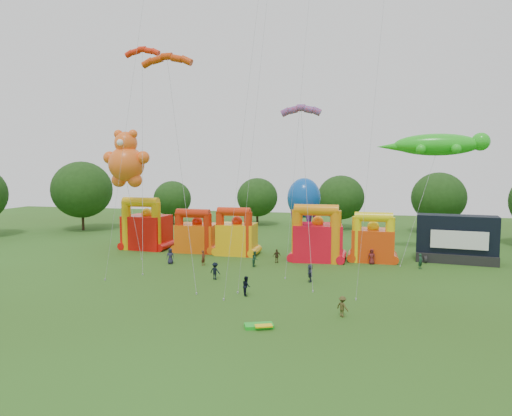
% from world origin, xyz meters
% --- Properties ---
extents(ground, '(160.00, 160.00, 0.00)m').
position_xyz_m(ground, '(0.00, 0.00, 0.00)').
color(ground, '#2C4A14').
rests_on(ground, ground).
extents(tree_ring, '(119.84, 121.91, 12.07)m').
position_xyz_m(tree_ring, '(-1.14, 0.60, 6.26)').
color(tree_ring, '#352314').
rests_on(tree_ring, ground).
extents(bouncy_castle_0, '(5.94, 4.92, 7.13)m').
position_xyz_m(bouncy_castle_0, '(-16.91, 27.93, 2.69)').
color(bouncy_castle_0, red).
rests_on(bouncy_castle_0, ground).
extents(bouncy_castle_1, '(5.17, 4.21, 5.77)m').
position_xyz_m(bouncy_castle_1, '(-9.43, 27.55, 2.20)').
color(bouncy_castle_1, '#EC5C0C').
rests_on(bouncy_castle_1, ground).
extents(bouncy_castle_2, '(4.76, 3.84, 6.15)m').
position_xyz_m(bouncy_castle_2, '(-3.77, 26.89, 2.35)').
color(bouncy_castle_2, '#FCB10D').
rests_on(bouncy_castle_2, ground).
extents(bouncy_castle_3, '(6.18, 5.16, 6.85)m').
position_xyz_m(bouncy_castle_3, '(6.60, 25.72, 2.58)').
color(bouncy_castle_3, red).
rests_on(bouncy_castle_3, ground).
extents(bouncy_castle_4, '(4.89, 3.94, 5.96)m').
position_xyz_m(bouncy_castle_4, '(13.06, 26.87, 2.27)').
color(bouncy_castle_4, '#E23D0C').
rests_on(bouncy_castle_4, ground).
extents(stage_trailer, '(9.16, 4.33, 5.57)m').
position_xyz_m(stage_trailer, '(22.58, 28.75, 2.69)').
color(stage_trailer, black).
rests_on(stage_trailer, ground).
extents(teddy_bear_kite, '(6.08, 4.31, 15.77)m').
position_xyz_m(teddy_bear_kite, '(-16.13, 22.13, 10.36)').
color(teddy_bear_kite, orange).
rests_on(teddy_bear_kite, ground).
extents(gecko_kite, '(13.44, 10.71, 15.44)m').
position_xyz_m(gecko_kite, '(18.75, 29.57, 7.83)').
color(gecko_kite, green).
rests_on(gecko_kite, ground).
extents(octopus_kite, '(4.42, 10.01, 9.78)m').
position_xyz_m(octopus_kite, '(4.05, 31.01, 5.64)').
color(octopus_kite, '#0B4CAD').
rests_on(octopus_kite, ground).
extents(parafoil_kites, '(24.20, 14.74, 26.17)m').
position_xyz_m(parafoil_kites, '(-7.07, 15.38, 11.61)').
color(parafoil_kites, red).
rests_on(parafoil_kites, ground).
extents(diamond_kites, '(26.88, 15.08, 38.26)m').
position_xyz_m(diamond_kites, '(2.14, 14.13, 16.09)').
color(diamond_kites, '#E3450A').
rests_on(diamond_kites, ground).
extents(folded_kite_bundle, '(2.23, 1.68, 0.31)m').
position_xyz_m(folded_kite_bundle, '(5.16, 1.88, 0.14)').
color(folded_kite_bundle, green).
rests_on(folded_kite_bundle, ground).
extents(spectator_0, '(1.01, 0.78, 1.83)m').
position_xyz_m(spectator_0, '(-9.62, 19.67, 0.91)').
color(spectator_0, '#212137').
rests_on(spectator_0, ground).
extents(spectator_1, '(0.58, 0.72, 1.71)m').
position_xyz_m(spectator_1, '(-5.66, 19.87, 0.86)').
color(spectator_1, '#512317').
rests_on(spectator_1, ground).
extents(spectator_2, '(0.66, 0.85, 1.75)m').
position_xyz_m(spectator_2, '(0.20, 20.64, 0.87)').
color(spectator_2, '#1B452D').
rests_on(spectator_2, ground).
extents(spectator_3, '(1.24, 0.90, 1.73)m').
position_xyz_m(spectator_3, '(-2.26, 14.04, 0.86)').
color(spectator_3, black).
rests_on(spectator_3, ground).
extents(spectator_4, '(1.02, 0.83, 1.62)m').
position_xyz_m(spectator_4, '(2.20, 23.18, 0.81)').
color(spectator_4, '#3D2D18').
rests_on(spectator_4, ground).
extents(spectator_5, '(0.71, 1.66, 1.74)m').
position_xyz_m(spectator_5, '(7.03, 15.40, 0.87)').
color(spectator_5, '#262B40').
rests_on(spectator_5, ground).
extents(spectator_6, '(0.95, 0.71, 1.77)m').
position_xyz_m(spectator_6, '(12.94, 25.00, 0.88)').
color(spectator_6, maroon).
rests_on(spectator_6, ground).
extents(spectator_7, '(0.69, 0.74, 1.70)m').
position_xyz_m(spectator_7, '(18.13, 23.87, 0.85)').
color(spectator_7, '#173B26').
rests_on(spectator_7, ground).
extents(spectator_8, '(0.94, 1.03, 1.71)m').
position_xyz_m(spectator_8, '(2.20, 9.36, 0.86)').
color(spectator_8, black).
rests_on(spectator_8, ground).
extents(spectator_9, '(1.17, 1.09, 1.59)m').
position_xyz_m(spectator_9, '(10.67, 5.59, 0.79)').
color(spectator_9, '#453E1B').
rests_on(spectator_9, ground).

